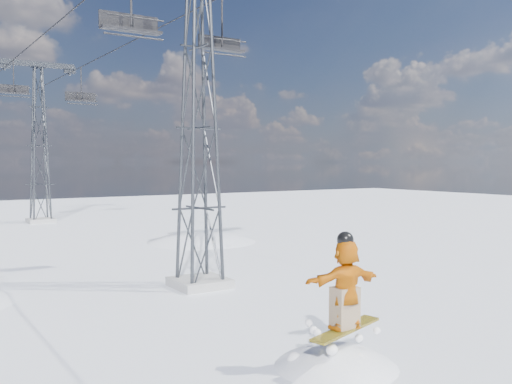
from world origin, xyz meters
The scene contains 8 objects.
ground centered at (0.00, 0.00, 0.00)m, with size 120.00×120.00×0.00m, color white.
lift_tower_near centered at (0.80, 8.00, 5.47)m, with size 5.20×1.80×11.43m.
lift_tower_far centered at (0.80, 33.00, 5.47)m, with size 5.20×1.80×11.43m.
haul_cables centered at (0.80, 19.50, 10.85)m, with size 4.46×51.00×0.06m.
lift_chair_near centered at (-1.40, 8.55, 8.85)m, with size 2.01×0.58×2.49m.
lift_chair_mid centered at (3.00, 10.35, 8.98)m, with size 1.88×0.54×2.34m.
lift_chair_far centered at (-1.40, 29.72, 8.95)m, with size 1.91×0.55×2.37m.
lift_chair_extra centered at (3.00, 30.13, 8.78)m, with size 2.08×0.60×2.58m.
Camera 1 is at (-8.12, -9.57, 4.33)m, focal length 40.00 mm.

